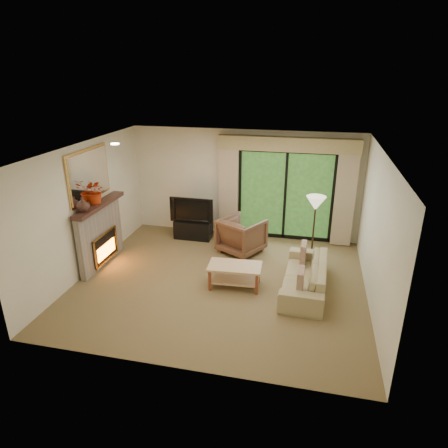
% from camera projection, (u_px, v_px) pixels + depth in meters
% --- Properties ---
extents(floor, '(5.50, 5.50, 0.00)m').
position_uv_depth(floor, '(221.00, 281.00, 7.85)').
color(floor, olive).
rests_on(floor, ground).
extents(ceiling, '(5.50, 5.50, 0.00)m').
position_uv_depth(ceiling, '(220.00, 150.00, 6.90)').
color(ceiling, silver).
rests_on(ceiling, ground).
extents(wall_back, '(5.00, 0.00, 5.00)m').
position_uv_depth(wall_back, '(244.00, 184.00, 9.64)').
color(wall_back, beige).
rests_on(wall_back, ground).
extents(wall_front, '(5.00, 0.00, 5.00)m').
position_uv_depth(wall_front, '(175.00, 287.00, 5.10)').
color(wall_front, beige).
rests_on(wall_front, ground).
extents(wall_left, '(0.00, 5.00, 5.00)m').
position_uv_depth(wall_left, '(86.00, 209.00, 7.94)').
color(wall_left, beige).
rests_on(wall_left, ground).
extents(wall_right, '(0.00, 5.00, 5.00)m').
position_uv_depth(wall_right, '(377.00, 233.00, 6.80)').
color(wall_right, beige).
rests_on(wall_right, ground).
extents(fireplace, '(0.24, 1.70, 1.37)m').
position_uv_depth(fireplace, '(100.00, 234.00, 8.33)').
color(fireplace, gray).
rests_on(fireplace, floor).
extents(mirror, '(0.07, 1.45, 1.02)m').
position_uv_depth(mirror, '(89.00, 175.00, 7.88)').
color(mirror, '#D7A050').
rests_on(mirror, wall_left).
extents(sliding_door, '(2.26, 0.10, 2.16)m').
position_uv_depth(sliding_door, '(285.00, 195.00, 9.46)').
color(sliding_door, black).
rests_on(sliding_door, floor).
extents(curtain_left, '(0.45, 0.18, 2.35)m').
position_uv_depth(curtain_left, '(229.00, 189.00, 9.60)').
color(curtain_left, tan).
rests_on(curtain_left, floor).
extents(curtain_right, '(0.45, 0.18, 2.35)m').
position_uv_depth(curtain_right, '(345.00, 196.00, 9.04)').
color(curtain_right, tan).
rests_on(curtain_right, floor).
extents(cornice, '(3.20, 0.24, 0.32)m').
position_uv_depth(cornice, '(288.00, 144.00, 8.93)').
color(cornice, tan).
rests_on(cornice, wall_back).
extents(media_console, '(0.90, 0.41, 0.45)m').
position_uv_depth(media_console, '(193.00, 229.00, 9.77)').
color(media_console, black).
rests_on(media_console, floor).
extents(tv, '(1.06, 0.15, 0.61)m').
position_uv_depth(tv, '(193.00, 209.00, 9.58)').
color(tv, black).
rests_on(tv, media_console).
extents(armchair, '(1.18, 1.19, 0.81)m').
position_uv_depth(armchair, '(242.00, 235.00, 8.97)').
color(armchair, brown).
rests_on(armchair, floor).
extents(sofa, '(0.84, 1.99, 0.57)m').
position_uv_depth(sofa, '(305.00, 275.00, 7.48)').
color(sofa, tan).
rests_on(sofa, floor).
extents(pillow_near, '(0.12, 0.40, 0.39)m').
position_uv_depth(pillow_near, '(300.00, 280.00, 6.91)').
color(pillow_near, brown).
rests_on(pillow_near, sofa).
extents(pillow_far, '(0.12, 0.39, 0.39)m').
position_uv_depth(pillow_far, '(303.00, 252.00, 7.94)').
color(pillow_far, brown).
rests_on(pillow_far, sofa).
extents(coffee_table, '(1.03, 0.61, 0.45)m').
position_uv_depth(coffee_table, '(235.00, 276.00, 7.60)').
color(coffee_table, tan).
rests_on(coffee_table, floor).
extents(floor_lamp, '(0.43, 0.43, 1.50)m').
position_uv_depth(floor_lamp, '(313.00, 231.00, 8.32)').
color(floor_lamp, beige).
rests_on(floor_lamp, floor).
extents(vase, '(0.31, 0.31, 0.27)m').
position_uv_depth(vase, '(83.00, 204.00, 7.55)').
color(vase, '#3E241D').
rests_on(vase, fireplace).
extents(branches, '(0.46, 0.41, 0.50)m').
position_uv_depth(branches, '(95.00, 191.00, 7.95)').
color(branches, '#BC300D').
rests_on(branches, fireplace).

